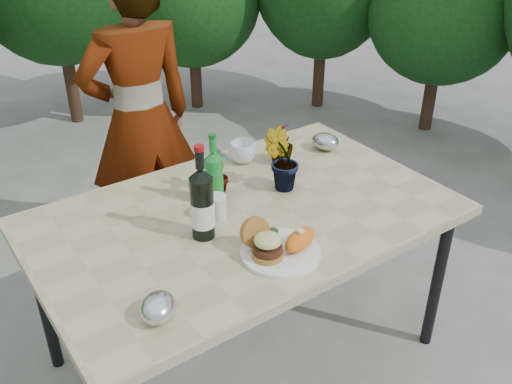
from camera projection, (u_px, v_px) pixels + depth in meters
ground at (246, 352)px, 2.58m from camera, size 80.00×80.00×0.00m
patio_table at (244, 225)px, 2.23m from camera, size 1.60×1.00×0.75m
shrub_hedge at (131, 18)px, 3.27m from camera, size 6.88×5.19×2.27m
dinner_plate at (280, 253)px, 1.97m from camera, size 0.28×0.28×0.01m
burger_stack at (264, 243)px, 1.93m from camera, size 0.11×0.16×0.11m
sweet_potato at (300, 240)px, 1.97m from camera, size 0.17×0.12×0.06m
grilled_veg at (269, 234)px, 2.03m from camera, size 0.08×0.05×0.03m
wine_bottle at (202, 204)px, 2.00m from camera, size 0.09×0.09×0.36m
sparkling_water at (214, 178)px, 2.21m from camera, size 0.07×0.07×0.30m
plastic_cup at (217, 207)px, 2.15m from camera, size 0.07×0.07×0.09m
seedling_left at (220, 168)px, 2.29m from camera, size 0.12×0.14×0.22m
seedling_mid at (281, 161)px, 2.30m from camera, size 0.18×0.18×0.26m
seedling_right at (281, 142)px, 2.52m from camera, size 0.15×0.15×0.20m
blue_bowl at (243, 152)px, 2.55m from camera, size 0.15×0.15×0.09m
foil_packet_left at (158, 307)px, 1.68m from camera, size 0.17×0.17×0.08m
foil_packet_right at (325, 142)px, 2.66m from camera, size 0.15×0.16×0.08m
person at (140, 120)px, 2.84m from camera, size 0.60×0.40×1.60m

